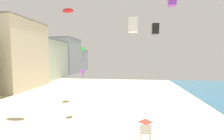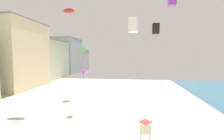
{
  "view_description": "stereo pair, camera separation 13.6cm",
  "coord_description": "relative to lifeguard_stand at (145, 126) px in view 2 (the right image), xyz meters",
  "views": [
    {
      "loc": [
        4.71,
        0.52,
        8.59
      ],
      "look_at": [
        2.44,
        18.43,
        7.08
      ],
      "focal_mm": 25.3,
      "sensor_mm": 36.0,
      "label": 1
    },
    {
      "loc": [
        4.84,
        0.53,
        8.59
      ],
      "look_at": [
        2.44,
        18.43,
        7.08
      ],
      "focal_mm": 25.3,
      "sensor_mm": 36.0,
      "label": 2
    }
  ],
  "objects": [
    {
      "name": "kite_red_parafoil",
      "position": [
        -16.15,
        20.63,
        17.42
      ],
      "size": [
        2.75,
        0.76,
        1.07
      ],
      "color": "red"
    },
    {
      "name": "boardwalk_hotel_far",
      "position": [
        -36.45,
        43.06,
        5.63
      ],
      "size": [
        14.14,
        17.78,
        14.93
      ],
      "color": "#B7C6B2",
      "rests_on": "ground"
    },
    {
      "name": "kite_white_box",
      "position": [
        -1.31,
        2.76,
        10.28
      ],
      "size": [
        1.0,
        1.0,
        1.57
      ],
      "color": "white"
    },
    {
      "name": "kite_green_delta",
      "position": [
        -13.33,
        22.33,
        8.38
      ],
      "size": [
        1.5,
        1.5,
        3.42
      ],
      "color": "green"
    },
    {
      "name": "lifeguard_stand",
      "position": [
        0.0,
        0.0,
        0.0
      ],
      "size": [
        1.1,
        1.1,
        2.55
      ],
      "rotation": [
        0.0,
        0.0,
        -0.17
      ],
      "color": "white",
      "rests_on": "ground"
    },
    {
      "name": "boardwalk_hotel_mid",
      "position": [
        -36.45,
        24.07,
        7.33
      ],
      "size": [
        18.24,
        15.99,
        18.32
      ],
      "color": "beige",
      "rests_on": "ground"
    },
    {
      "name": "boardwalk_hotel_distant",
      "position": [
        -36.45,
        62.92,
        7.13
      ],
      "size": [
        13.4,
        17.0,
        17.92
      ],
      "color": "#ADB7C1",
      "rests_on": "ground"
    },
    {
      "name": "kite_black_box",
      "position": [
        2.05,
        9.37,
        10.93
      ],
      "size": [
        0.98,
        0.98,
        1.54
      ],
      "color": "black"
    },
    {
      "name": "kite_purple_delta",
      "position": [
        -9.79,
        10.95,
        4.03
      ],
      "size": [
        1.0,
        1.0,
        2.27
      ],
      "color": "purple"
    },
    {
      "name": "kite_purple_box",
      "position": [
        2.61,
        1.89,
        12.51
      ],
      "size": [
        0.73,
        0.73,
        1.15
      ],
      "color": "purple"
    },
    {
      "name": "boardwalk_hotel_furthest",
      "position": [
        -36.45,
        81.14,
        4.54
      ],
      "size": [
        11.09,
        15.82,
        12.75
      ],
      "color": "#ADB7C1",
      "rests_on": "ground"
    }
  ]
}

